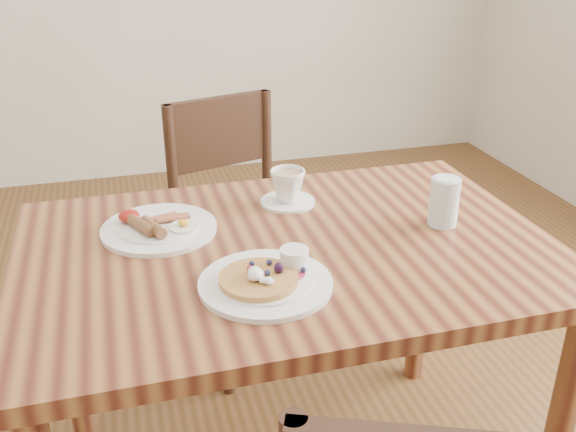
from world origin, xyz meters
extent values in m
cube|color=brown|center=(0.00, 0.00, 0.73)|extent=(1.20, 0.80, 0.04)
cylinder|color=brown|center=(0.54, 0.34, 0.35)|extent=(0.06, 0.06, 0.71)
cylinder|color=brown|center=(-0.54, 0.34, 0.35)|extent=(0.06, 0.06, 0.71)
cube|color=#341B13|center=(0.04, 0.65, 0.45)|extent=(0.52, 0.52, 0.04)
cylinder|color=#341B13|center=(-0.08, 0.42, 0.21)|extent=(0.04, 0.04, 0.43)
cylinder|color=#341B13|center=(0.26, 0.52, 0.21)|extent=(0.04, 0.04, 0.43)
cylinder|color=#341B13|center=(-0.18, 0.77, 0.21)|extent=(0.04, 0.04, 0.43)
cylinder|color=#341B13|center=(0.17, 0.87, 0.21)|extent=(0.04, 0.04, 0.43)
cylinder|color=#341B13|center=(0.17, 0.87, 0.67)|extent=(0.04, 0.04, 0.43)
cylinder|color=#341B13|center=(-0.18, 0.77, 0.67)|extent=(0.04, 0.04, 0.43)
cube|color=#341B13|center=(-0.01, 0.83, 0.76)|extent=(0.37, 0.13, 0.24)
cylinder|color=white|center=(-0.09, -0.16, 0.76)|extent=(0.27, 0.27, 0.01)
cylinder|color=white|center=(-0.09, -0.16, 0.76)|extent=(0.19, 0.19, 0.01)
cylinder|color=#B22D59|center=(-0.04, -0.15, 0.77)|extent=(0.07, 0.07, 0.00)
cylinder|color=#C68C47|center=(-0.11, -0.17, 0.77)|extent=(0.16, 0.16, 0.01)
ellipsoid|color=white|center=(-0.11, -0.17, 0.79)|extent=(0.03, 0.03, 0.02)
ellipsoid|color=white|center=(-0.10, -0.20, 0.79)|extent=(0.02, 0.02, 0.01)
cylinder|color=white|center=(-0.02, -0.13, 0.79)|extent=(0.06, 0.06, 0.04)
cylinder|color=#591E07|center=(-0.02, -0.13, 0.80)|extent=(0.05, 0.05, 0.00)
sphere|color=black|center=(-0.08, -0.15, 0.79)|extent=(0.02, 0.02, 0.02)
sphere|color=#1E234C|center=(-0.08, -0.13, 0.78)|extent=(0.01, 0.01, 0.01)
sphere|color=#1E234C|center=(-0.12, -0.12, 0.78)|extent=(0.01, 0.01, 0.01)
sphere|color=#B21938|center=(-0.12, -0.15, 0.79)|extent=(0.02, 0.02, 0.02)
sphere|color=black|center=(-0.11, -0.18, 0.79)|extent=(0.02, 0.02, 0.02)
sphere|color=#1E234C|center=(-0.08, -0.18, 0.78)|extent=(0.01, 0.01, 0.01)
sphere|color=#1E234C|center=(-0.03, -0.21, 0.77)|extent=(0.01, 0.01, 0.01)
sphere|color=#B21938|center=(-0.01, -0.17, 0.77)|extent=(0.01, 0.01, 0.01)
cylinder|color=white|center=(-0.27, 0.15, 0.76)|extent=(0.27, 0.27, 0.01)
cylinder|color=white|center=(-0.27, 0.15, 0.76)|extent=(0.19, 0.19, 0.01)
cylinder|color=brown|center=(-0.31, 0.13, 0.78)|extent=(0.06, 0.10, 0.03)
cylinder|color=brown|center=(-0.29, 0.11, 0.78)|extent=(0.06, 0.10, 0.03)
cube|color=maroon|center=(-0.26, 0.18, 0.77)|extent=(0.08, 0.04, 0.01)
cube|color=maroon|center=(-0.24, 0.16, 0.77)|extent=(0.08, 0.03, 0.01)
cylinder|color=white|center=(-0.22, 0.12, 0.77)|extent=(0.07, 0.07, 0.00)
ellipsoid|color=yellow|center=(-0.22, 0.12, 0.78)|extent=(0.03, 0.03, 0.01)
ellipsoid|color=#A5190F|center=(-0.34, 0.19, 0.78)|extent=(0.05, 0.05, 0.03)
cylinder|color=white|center=(0.06, 0.22, 0.75)|extent=(0.14, 0.14, 0.01)
imported|color=white|center=(0.06, 0.22, 0.80)|extent=(0.10, 0.10, 0.08)
cylinder|color=tan|center=(0.06, 0.22, 0.83)|extent=(0.07, 0.07, 0.00)
cylinder|color=silver|center=(0.38, 0.00, 0.81)|extent=(0.07, 0.07, 0.12)
camera|label=1|loc=(-0.35, -1.24, 1.42)|focal=40.00mm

